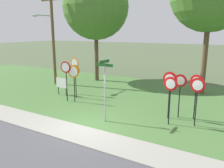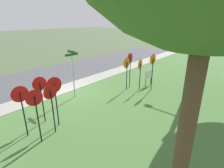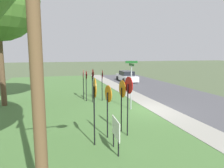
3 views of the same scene
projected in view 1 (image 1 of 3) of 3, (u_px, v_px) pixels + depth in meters
The scene contains 16 objects.
ground_plane at pixel (87, 128), 10.98m from camera, with size 160.00×160.00×0.00m, color #4C5B3D.
sidewalk_strip at pixel (77, 133), 10.30m from camera, with size 44.00×1.60×0.06m, color #99968C.
grass_median at pixel (137, 97), 16.03m from camera, with size 44.00×12.00×0.04m, color #477038.
stop_sign_near_left at pixel (74, 75), 14.50m from camera, with size 0.79×0.11×2.42m.
stop_sign_near_right at pixel (75, 68), 16.25m from camera, with size 0.75×0.11×2.70m.
stop_sign_far_left at pixel (75, 74), 15.47m from camera, with size 0.72×0.13×2.31m.
stop_sign_far_center at pixel (66, 72), 14.65m from camera, with size 0.74×0.12×2.65m.
yield_sign_near_left at pixel (197, 90), 10.70m from camera, with size 0.72×0.12×2.41m.
yield_sign_near_right at pixel (180, 86), 11.80m from camera, with size 0.67×0.10×2.36m.
yield_sign_far_left at pixel (170, 89), 10.86m from camera, with size 0.70×0.13×2.43m.
yield_sign_far_right at pixel (170, 84), 11.66m from camera, with size 0.78×0.12×2.52m.
yield_sign_center at pixel (196, 87), 11.50m from camera, with size 0.69×0.16×2.40m.
street_name_post at pixel (105, 86), 11.27m from camera, with size 0.96×0.82×3.17m.
utility_pole at pixel (52, 34), 18.90m from camera, with size 2.10×2.24×8.00m.
notice_board at pixel (62, 84), 16.34m from camera, with size 1.10×0.09×1.25m.
oak_tree_left at pixel (96, 7), 20.02m from camera, with size 5.84×5.84×9.59m.
Camera 1 is at (6.17, -8.23, 4.56)m, focal length 36.30 mm.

